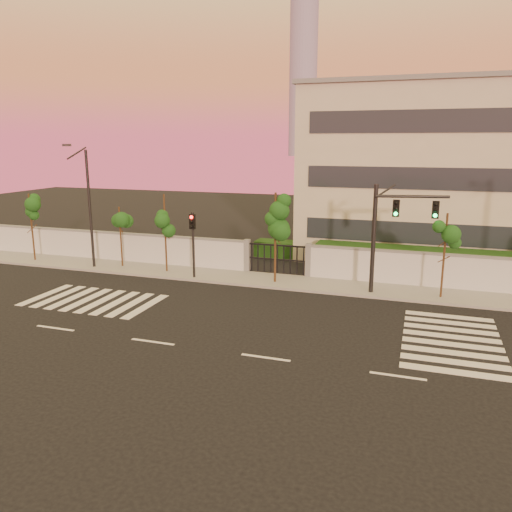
% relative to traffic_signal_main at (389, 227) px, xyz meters
% --- Properties ---
extents(ground, '(120.00, 120.00, 0.00)m').
position_rel_traffic_signal_main_xyz_m(ground, '(-3.80, -9.78, -3.84)').
color(ground, black).
rests_on(ground, ground).
extents(sidewalk, '(60.00, 3.00, 0.15)m').
position_rel_traffic_signal_main_xyz_m(sidewalk, '(-3.80, 0.72, -3.76)').
color(sidewalk, gray).
rests_on(sidewalk, ground).
extents(perimeter_wall, '(60.00, 0.36, 2.20)m').
position_rel_traffic_signal_main_xyz_m(perimeter_wall, '(-3.70, 2.22, -2.77)').
color(perimeter_wall, silver).
rests_on(perimeter_wall, ground).
extents(hedge_row, '(41.00, 4.25, 1.80)m').
position_rel_traffic_signal_main_xyz_m(hedge_row, '(-2.64, 4.96, -3.02)').
color(hedge_row, '#123710').
rests_on(hedge_row, ground).
extents(institutional_building, '(24.40, 12.40, 12.25)m').
position_rel_traffic_signal_main_xyz_m(institutional_building, '(5.20, 12.21, 2.32)').
color(institutional_building, '#BCB49F').
rests_on(institutional_building, ground).
extents(distant_skyscraper, '(16.00, 16.00, 118.00)m').
position_rel_traffic_signal_main_xyz_m(distant_skyscraper, '(-68.80, 270.22, 58.14)').
color(distant_skyscraper, gray).
rests_on(distant_skyscraper, ground).
extents(road_markings, '(57.00, 7.62, 0.02)m').
position_rel_traffic_signal_main_xyz_m(road_markings, '(-5.38, -6.02, -3.83)').
color(road_markings, silver).
rests_on(road_markings, ground).
extents(street_tree_a, '(1.44, 1.14, 4.79)m').
position_rel_traffic_signal_main_xyz_m(street_tree_a, '(-23.98, 0.39, -0.31)').
color(street_tree_a, '#382314').
rests_on(street_tree_a, ground).
extents(street_tree_b, '(1.33, 1.06, 4.12)m').
position_rel_traffic_signal_main_xyz_m(street_tree_b, '(-17.15, 0.82, -0.81)').
color(street_tree_b, '#382314').
rests_on(street_tree_b, ground).
extents(street_tree_c, '(1.33, 1.06, 5.09)m').
position_rel_traffic_signal_main_xyz_m(street_tree_c, '(-13.66, 0.52, -0.10)').
color(street_tree_c, '#382314').
rests_on(street_tree_c, ground).
extents(street_tree_d, '(1.58, 1.26, 5.43)m').
position_rel_traffic_signal_main_xyz_m(street_tree_d, '(-6.36, 0.34, 0.15)').
color(street_tree_d, '#382314').
rests_on(street_tree_d, ground).
extents(street_tree_e, '(1.40, 1.12, 4.66)m').
position_rel_traffic_signal_main_xyz_m(street_tree_e, '(2.90, 0.27, -0.41)').
color(street_tree_e, '#382314').
rests_on(street_tree_e, ground).
extents(traffic_signal_main, '(3.82, 0.91, 6.07)m').
position_rel_traffic_signal_main_xyz_m(traffic_signal_main, '(0.00, 0.00, 0.00)').
color(traffic_signal_main, black).
rests_on(traffic_signal_main, ground).
extents(traffic_signal_secondary, '(0.32, 0.33, 4.16)m').
position_rel_traffic_signal_main_xyz_m(traffic_signal_secondary, '(-11.38, -0.29, -1.20)').
color(traffic_signal_secondary, black).
rests_on(traffic_signal_secondary, ground).
extents(streetlight_west, '(0.49, 1.96, 8.14)m').
position_rel_traffic_signal_main_xyz_m(streetlight_west, '(-18.86, -0.11, 0.56)').
color(streetlight_west, black).
rests_on(streetlight_west, ground).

